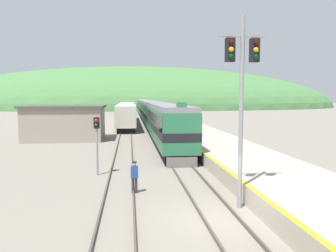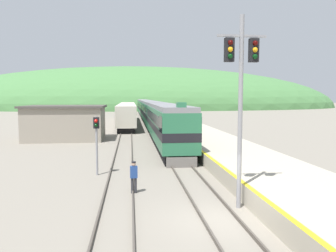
{
  "view_description": "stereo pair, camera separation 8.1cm",
  "coord_description": "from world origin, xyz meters",
  "views": [
    {
      "loc": [
        -3.65,
        -12.54,
        5.01
      ],
      "look_at": [
        -0.39,
        15.35,
        2.51
      ],
      "focal_mm": 35.0,
      "sensor_mm": 36.0,
      "label": 1
    },
    {
      "loc": [
        -3.57,
        -12.55,
        5.01
      ],
      "look_at": [
        -0.39,
        15.35,
        2.51
      ],
      "focal_mm": 35.0,
      "sensor_mm": 36.0,
      "label": 2
    }
  ],
  "objects": [
    {
      "name": "ground_plane",
      "position": [
        0.0,
        0.0,
        0.0
      ],
      "size": [
        500.0,
        500.0,
        0.0
      ],
      "primitive_type": "plane",
      "color": "gray"
    },
    {
      "name": "track_main",
      "position": [
        0.0,
        70.0,
        0.08
      ],
      "size": [
        1.52,
        180.0,
        0.16
      ],
      "color": "#4C443D",
      "rests_on": "ground"
    },
    {
      "name": "track_siding",
      "position": [
        -4.23,
        70.0,
        0.08
      ],
      "size": [
        1.52,
        180.0,
        0.16
      ],
      "color": "#4C443D",
      "rests_on": "ground"
    },
    {
      "name": "platform",
      "position": [
        4.44,
        50.0,
        0.47
      ],
      "size": [
        5.67,
        140.0,
        0.96
      ],
      "color": "#B2A893",
      "rests_on": "ground"
    },
    {
      "name": "distant_hills",
      "position": [
        0.0,
        142.97,
        0.0
      ],
      "size": [
        190.89,
        85.9,
        37.89
      ],
      "color": "#477A42",
      "rests_on": "ground"
    },
    {
      "name": "station_shed",
      "position": [
        -11.16,
        26.78,
        2.02
      ],
      "size": [
        9.12,
        6.72,
        4.02
      ],
      "color": "gray",
      "rests_on": "ground"
    },
    {
      "name": "express_train_lead_car",
      "position": [
        0.0,
        20.47,
        2.33
      ],
      "size": [
        2.85,
        21.43,
        4.63
      ],
      "color": "black",
      "rests_on": "ground"
    },
    {
      "name": "carriage_second",
      "position": [
        0.0,
        42.4,
        2.32
      ],
      "size": [
        2.84,
        20.21,
        4.27
      ],
      "color": "black",
      "rests_on": "ground"
    },
    {
      "name": "carriage_third",
      "position": [
        0.0,
        63.49,
        2.32
      ],
      "size": [
        2.84,
        20.21,
        4.27
      ],
      "color": "black",
      "rests_on": "ground"
    },
    {
      "name": "carriage_fourth",
      "position": [
        0.0,
        84.58,
        2.32
      ],
      "size": [
        2.84,
        20.21,
        4.27
      ],
      "color": "black",
      "rests_on": "ground"
    },
    {
      "name": "siding_train",
      "position": [
        -4.23,
        48.23,
        1.94
      ],
      "size": [
        2.9,
        33.75,
        3.76
      ],
      "color": "black",
      "rests_on": "ground"
    },
    {
      "name": "signal_mast_main",
      "position": [
        1.25,
        1.43,
        5.62
      ],
      "size": [
        2.2,
        0.42,
        8.55
      ],
      "color": "gray",
      "rests_on": "ground"
    },
    {
      "name": "signal_post_siding",
      "position": [
        -5.75,
        8.51,
        2.71
      ],
      "size": [
        0.36,
        0.42,
        3.78
      ],
      "color": "gray",
      "rests_on": "ground"
    },
    {
      "name": "track_worker",
      "position": [
        -3.44,
        4.25,
        0.95
      ],
      "size": [
        0.39,
        0.27,
        1.67
      ],
      "color": "#2D2D33",
      "rests_on": "ground"
    }
  ]
}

